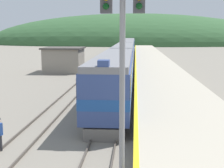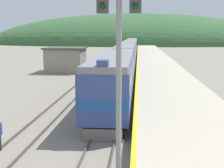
# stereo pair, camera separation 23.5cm
# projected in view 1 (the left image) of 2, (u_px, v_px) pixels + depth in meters

# --- Properties ---
(track_main) EXTENTS (1.52, 180.00, 0.16)m
(track_main) POSITION_uv_depth(u_px,v_px,m) (128.00, 58.00, 76.05)
(track_main) COLOR #4C443D
(track_main) RESTS_ON ground
(track_siding) EXTENTS (1.52, 180.00, 0.16)m
(track_siding) POSITION_uv_depth(u_px,v_px,m) (109.00, 58.00, 76.38)
(track_siding) COLOR #4C443D
(track_siding) RESTS_ON ground
(platform) EXTENTS (6.75, 140.00, 1.12)m
(platform) POSITION_uv_depth(u_px,v_px,m) (154.00, 64.00, 55.92)
(platform) COLOR #B2A893
(platform) RESTS_ON ground
(distant_hills) EXTENTS (158.53, 71.34, 32.25)m
(distant_hills) POSITION_uv_depth(u_px,v_px,m) (132.00, 44.00, 168.19)
(distant_hills) COLOR #335B33
(distant_hills) RESTS_ON ground
(station_shed) EXTENTS (6.10, 6.14, 3.89)m
(station_shed) POSITION_uv_depth(u_px,v_px,m) (64.00, 60.00, 49.25)
(station_shed) COLOR gray
(station_shed) RESTS_ON ground
(express_train_lead_car) EXTENTS (3.03, 20.61, 4.67)m
(express_train_lead_car) POSITION_uv_depth(u_px,v_px,m) (115.00, 77.00, 27.28)
(express_train_lead_car) COLOR black
(express_train_lead_car) RESTS_ON ground
(carriage_second) EXTENTS (3.02, 22.27, 4.31)m
(carriage_second) POSITION_uv_depth(u_px,v_px,m) (124.00, 57.00, 49.48)
(carriage_second) COLOR black
(carriage_second) RESTS_ON ground
(carriage_third) EXTENTS (3.02, 22.27, 4.31)m
(carriage_third) POSITION_uv_depth(u_px,v_px,m) (128.00, 49.00, 72.26)
(carriage_third) COLOR black
(carriage_third) RESTS_ON ground
(carriage_fourth) EXTENTS (3.02, 22.27, 4.31)m
(carriage_fourth) POSITION_uv_depth(u_px,v_px,m) (129.00, 45.00, 95.04)
(carriage_fourth) COLOR black
(carriage_fourth) RESTS_ON ground
(signal_mast_main) EXTENTS (2.20, 0.42, 8.85)m
(signal_mast_main) POSITION_uv_depth(u_px,v_px,m) (122.00, 44.00, 10.65)
(signal_mast_main) COLOR gray
(signal_mast_main) RESTS_ON ground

